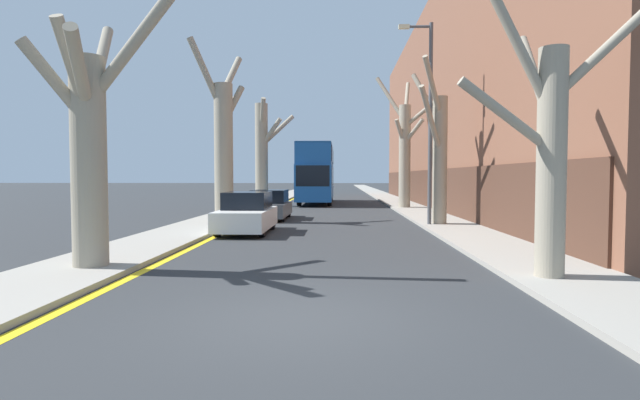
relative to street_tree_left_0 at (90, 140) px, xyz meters
The scene contains 15 objects.
ground_plane 6.64m from the street_tree_left_0, 36.03° to the right, with size 300.00×300.00×0.00m, color #2B2D30.
sidewalk_left 46.57m from the street_tree_left_0, 90.35° to the left, with size 2.44×120.00×0.12m, color gray.
sidewalk_right 47.62m from the street_tree_left_0, 77.90° to the left, with size 2.44×120.00×0.12m, color gray.
building_facade_right 28.91m from the street_tree_left_0, 55.63° to the left, with size 10.08×48.12×13.60m.
kerb_line_stripe 46.58m from the street_tree_left_0, 88.63° to the left, with size 0.24×120.00×0.01m, color yellow.
street_tree_left_0 is the anchor object (origin of this frame).
street_tree_left_1 11.92m from the street_tree_left_0, 89.41° to the left, with size 2.36×2.77×8.20m.
street_tree_left_2 24.09m from the street_tree_left_0, 89.92° to the left, with size 2.72×3.65×7.42m.
street_tree_right_0 9.56m from the street_tree_left_0, ahead, with size 4.51×2.32×6.17m.
street_tree_right_1 13.83m from the street_tree_left_0, 46.75° to the left, with size 1.48×2.82×6.71m.
street_tree_right_2 23.35m from the street_tree_left_0, 65.76° to the left, with size 4.40×4.03×8.57m.
double_decker_bus 28.03m from the street_tree_left_0, 82.56° to the left, with size 2.52×11.07×4.43m.
parked_car_0 8.10m from the street_tree_left_0, 75.18° to the left, with size 1.76×4.14×1.50m.
parked_car_1 13.78m from the street_tree_left_0, 81.56° to the left, with size 1.83×4.33×1.42m.
lamp_post 13.52m from the street_tree_left_0, 47.79° to the left, with size 1.40×0.20×8.29m.
Camera 1 is at (0.58, -7.15, 2.08)m, focal length 28.00 mm.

